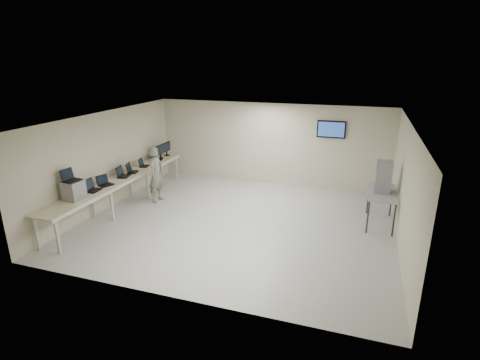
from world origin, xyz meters
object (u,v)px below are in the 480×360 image
(workbench, at_px, (121,180))
(soldier, at_px, (156,174))
(equipment_box, at_px, (74,190))
(side_table, at_px, (382,194))

(workbench, bearing_deg, soldier, 45.87)
(equipment_box, height_order, side_table, equipment_box)
(equipment_box, xyz_separation_m, side_table, (7.25, 2.92, -0.29))
(workbench, distance_m, soldier, 1.05)
(soldier, height_order, side_table, soldier)
(soldier, bearing_deg, workbench, 135.73)
(workbench, relative_size, side_table, 3.93)
(side_table, bearing_deg, soldier, -176.75)
(equipment_box, bearing_deg, side_table, 23.60)
(soldier, xyz_separation_m, side_table, (6.46, 0.37, -0.02))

